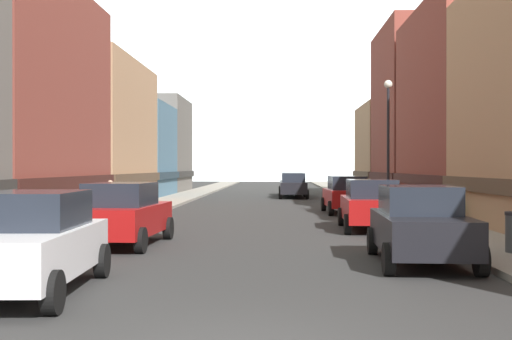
# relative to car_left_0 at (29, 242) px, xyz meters

# --- Properties ---
(sidewalk_left) EXTENTS (2.50, 100.00, 0.15)m
(sidewalk_left) POSITION_rel_car_left_0_xyz_m (-2.45, 31.47, -0.82)
(sidewalk_left) COLOR gray
(sidewalk_left) RESTS_ON ground
(sidewalk_right) EXTENTS (2.50, 100.00, 0.15)m
(sidewalk_right) POSITION_rel_car_left_0_xyz_m (10.05, 31.47, -0.82)
(sidewalk_right) COLOR gray
(sidewalk_right) RESTS_ON ground
(storefront_left_2) EXTENTS (8.91, 11.65, 8.31)m
(storefront_left_2) POSITION_rel_car_left_0_xyz_m (-8.00, 25.97, 3.10)
(storefront_left_2) COLOR tan
(storefront_left_2) RESTS_ON ground
(storefront_left_3) EXTENTS (7.15, 8.24, 6.81)m
(storefront_left_3) POSITION_rel_car_left_0_xyz_m (-7.12, 36.19, 2.38)
(storefront_left_3) COLOR slate
(storefront_left_3) RESTS_ON ground
(storefront_left_4) EXTENTS (7.82, 8.94, 8.11)m
(storefront_left_4) POSITION_rel_car_left_0_xyz_m (-7.46, 44.87, 3.01)
(storefront_left_4) COLOR #66605B
(storefront_left_4) RESTS_ON ground
(storefront_right_2) EXTENTS (6.35, 11.58, 10.22)m
(storefront_right_2) POSITION_rel_car_left_0_xyz_m (14.33, 21.74, 4.04)
(storefront_right_2) COLOR brown
(storefront_right_2) RESTS_ON ground
(storefront_right_3) EXTENTS (8.02, 10.08, 11.63)m
(storefront_right_3) POSITION_rel_car_left_0_xyz_m (15.16, 33.10, 4.73)
(storefront_right_3) COLOR brown
(storefront_right_3) RESTS_ON ground
(storefront_right_4) EXTENTS (8.79, 10.08, 7.37)m
(storefront_right_4) POSITION_rel_car_left_0_xyz_m (15.55, 43.60, 2.65)
(storefront_right_4) COLOR tan
(storefront_right_4) RESTS_ON ground
(car_left_0) EXTENTS (2.25, 4.48, 1.78)m
(car_left_0) POSITION_rel_car_left_0_xyz_m (0.00, 0.00, 0.00)
(car_left_0) COLOR silver
(car_left_0) RESTS_ON ground
(car_left_1) EXTENTS (2.24, 4.48, 1.78)m
(car_left_1) POSITION_rel_car_left_0_xyz_m (0.00, 6.88, 0.00)
(car_left_1) COLOR #9E1111
(car_left_1) RESTS_ON ground
(car_right_0) EXTENTS (2.23, 4.47, 1.78)m
(car_right_0) POSITION_rel_car_left_0_xyz_m (7.61, 3.73, 0.00)
(car_right_0) COLOR black
(car_right_0) RESTS_ON ground
(car_right_1) EXTENTS (2.19, 4.46, 1.78)m
(car_right_1) POSITION_rel_car_left_0_xyz_m (7.60, 11.67, 0.00)
(car_right_1) COLOR #9E1111
(car_right_1) RESTS_ON ground
(car_right_2) EXTENTS (2.18, 4.45, 1.78)m
(car_right_2) POSITION_rel_car_left_0_xyz_m (7.60, 19.95, 0.00)
(car_right_2) COLOR #9E1111
(car_right_2) RESTS_ON ground
(car_driving_0) EXTENTS (2.06, 4.40, 1.78)m
(car_driving_0) POSITION_rel_car_left_0_xyz_m (5.40, 39.50, 0.00)
(car_driving_0) COLOR black
(car_driving_0) RESTS_ON ground
(car_driving_1) EXTENTS (2.06, 4.40, 1.78)m
(car_driving_1) POSITION_rel_car_left_0_xyz_m (5.40, 34.97, 0.00)
(car_driving_1) COLOR black
(car_driving_1) RESTS_ON ground
(potted_plant_0) EXTENTS (0.58, 0.58, 0.89)m
(potted_plant_0) POSITION_rel_car_left_0_xyz_m (10.80, 13.06, -0.25)
(potted_plant_0) COLOR #4C4C51
(potted_plant_0) RESTS_ON sidewalk_right
(potted_plant_1) EXTENTS (0.73, 0.73, 0.99)m
(potted_plant_1) POSITION_rel_car_left_0_xyz_m (-3.20, 11.36, -0.20)
(potted_plant_1) COLOR brown
(potted_plant_1) RESTS_ON sidewalk_left
(potted_plant_2) EXTENTS (0.55, 0.55, 0.89)m
(potted_plant_2) POSITION_rel_car_left_0_xyz_m (-3.20, 6.44, -0.25)
(potted_plant_2) COLOR brown
(potted_plant_2) RESTS_ON sidewalk_left
(pedestrian_0) EXTENTS (0.36, 0.36, 1.53)m
(pedestrian_0) POSITION_rel_car_left_0_xyz_m (-2.45, 14.88, -0.05)
(pedestrian_0) COLOR maroon
(pedestrian_0) RESTS_ON sidewalk_left
(streetlamp_right) EXTENTS (0.36, 0.36, 5.86)m
(streetlamp_right) POSITION_rel_car_left_0_xyz_m (9.15, 17.37, 3.09)
(streetlamp_right) COLOR black
(streetlamp_right) RESTS_ON sidewalk_right
(mountain_backdrop) EXTENTS (342.21, 342.21, 137.19)m
(mountain_backdrop) POSITION_rel_car_left_0_xyz_m (13.23, 256.47, 67.70)
(mountain_backdrop) COLOR silver
(mountain_backdrop) RESTS_ON ground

